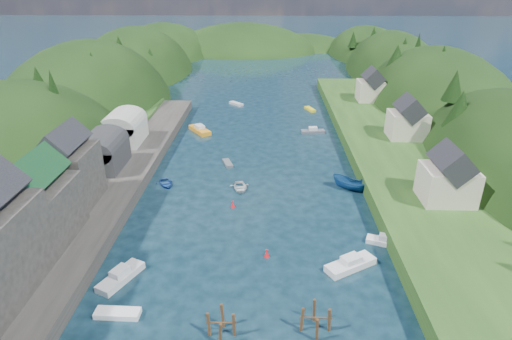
{
  "coord_description": "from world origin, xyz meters",
  "views": [
    {
      "loc": [
        1.66,
        -32.33,
        31.66
      ],
      "look_at": [
        0.0,
        28.0,
        4.0
      ],
      "focal_mm": 30.0,
      "sensor_mm": 36.0,
      "label": 1
    }
  ],
  "objects_px": {
    "channel_buoy_near": "(267,253)",
    "channel_buoy_far": "(233,204)",
    "piling_cluster_near": "(221,327)",
    "piling_cluster_far": "(316,322)"
  },
  "relations": [
    {
      "from": "piling_cluster_near",
      "to": "channel_buoy_near",
      "type": "bearing_deg",
      "value": 71.34
    },
    {
      "from": "piling_cluster_near",
      "to": "channel_buoy_near",
      "type": "distance_m",
      "value": 13.43
    },
    {
      "from": "channel_buoy_near",
      "to": "channel_buoy_far",
      "type": "relative_size",
      "value": 1.0
    },
    {
      "from": "piling_cluster_near",
      "to": "channel_buoy_far",
      "type": "relative_size",
      "value": 2.96
    },
    {
      "from": "piling_cluster_far",
      "to": "channel_buoy_far",
      "type": "bearing_deg",
      "value": 112.36
    },
    {
      "from": "piling_cluster_far",
      "to": "channel_buoy_far",
      "type": "distance_m",
      "value": 25.98
    },
    {
      "from": "piling_cluster_far",
      "to": "piling_cluster_near",
      "type": "bearing_deg",
      "value": -174.57
    },
    {
      "from": "piling_cluster_near",
      "to": "piling_cluster_far",
      "type": "relative_size",
      "value": 0.98
    },
    {
      "from": "piling_cluster_far",
      "to": "channel_buoy_near",
      "type": "height_order",
      "value": "piling_cluster_far"
    },
    {
      "from": "channel_buoy_far",
      "to": "piling_cluster_far",
      "type": "bearing_deg",
      "value": -67.64
    }
  ]
}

